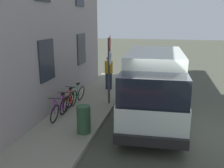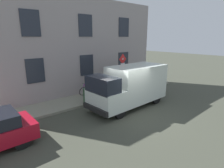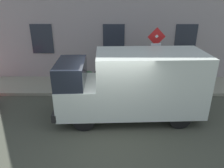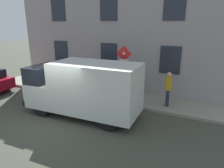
{
  "view_description": "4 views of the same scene",
  "coord_description": "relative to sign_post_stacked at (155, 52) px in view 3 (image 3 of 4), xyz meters",
  "views": [
    {
      "loc": [
        0.2,
        8.16,
        3.67
      ],
      "look_at": [
        2.09,
        -0.08,
        1.46
      ],
      "focal_mm": 39.9,
      "sensor_mm": 36.0,
      "label": 1
    },
    {
      "loc": [
        -7.01,
        7.21,
        4.22
      ],
      "look_at": [
        1.54,
        0.05,
        1.37
      ],
      "focal_mm": 29.49,
      "sensor_mm": 36.0,
      "label": 2
    },
    {
      "loc": [
        -6.53,
        0.03,
        4.35
      ],
      "look_at": [
        1.6,
        0.07,
        0.93
      ],
      "focal_mm": 34.27,
      "sensor_mm": 36.0,
      "label": 3
    },
    {
      "loc": [
        -6.63,
        -5.65,
        4.12
      ],
      "look_at": [
        2.33,
        -1.27,
        1.14
      ],
      "focal_mm": 32.68,
      "sensor_mm": 36.0,
      "label": 4
    }
  ],
  "objects": [
    {
      "name": "building_facade",
      "position": [
        2.28,
        1.8,
        1.43
      ],
      "size": [
        0.75,
        13.44,
        6.95
      ],
      "color": "gray",
      "rests_on": "ground_plane"
    },
    {
      "name": "litter_bin",
      "position": [
        0.14,
        3.01,
        -1.46
      ],
      "size": [
        0.44,
        0.44,
        0.9
      ],
      "primitive_type": "cylinder",
      "color": "#2D5133",
      "rests_on": "sidewalk_slab"
    },
    {
      "name": "sidewalk_slab",
      "position": [
        0.86,
        1.8,
        -1.98
      ],
      "size": [
        2.15,
        15.44,
        0.14
      ],
      "primitive_type": "cube",
      "color": "gray",
      "rests_on": "ground_plane"
    },
    {
      "name": "bicycle_green",
      "position": [
        1.39,
        0.44,
        -1.53
      ],
      "size": [
        0.46,
        1.72,
        0.89
      ],
      "rotation": [
        0.0,
        0.0,
        1.48
      ],
      "color": "black",
      "rests_on": "sidewalk_slab"
    },
    {
      "name": "bicycle_purple",
      "position": [
        1.39,
        1.98,
        -1.53
      ],
      "size": [
        0.46,
        1.71,
        0.89
      ],
      "rotation": [
        0.0,
        0.0,
        1.58
      ],
      "color": "black",
      "rests_on": "sidewalk_slab"
    },
    {
      "name": "delivery_van",
      "position": [
        -1.91,
        1.12,
        -0.71
      ],
      "size": [
        2.24,
        5.41,
        2.5
      ],
      "rotation": [
        0.0,
        0.0,
        1.62
      ],
      "color": "silver",
      "rests_on": "ground_plane"
    },
    {
      "name": "bicycle_red",
      "position": [
        1.39,
        1.21,
        -1.53
      ],
      "size": [
        0.46,
        1.71,
        0.89
      ],
      "rotation": [
        0.0,
        0.0,
        1.57
      ],
      "color": "black",
      "rests_on": "sidewalk_slab"
    },
    {
      "name": "sign_post_stacked",
      "position": [
        0.0,
        0.0,
        0.0
      ],
      "size": [
        0.18,
        0.56,
        2.83
      ],
      "color": "#474C47",
      "rests_on": "sidewalk_slab"
    },
    {
      "name": "pedestrian",
      "position": [
        0.57,
        -2.15,
        -0.97
      ],
      "size": [
        0.45,
        0.35,
        1.72
      ],
      "rotation": [
        0.0,
        0.0,
        1.82
      ],
      "color": "#262B47",
      "rests_on": "sidewalk_slab"
    },
    {
      "name": "ground_plane",
      "position": [
        -2.58,
        1.8,
        -2.05
      ],
      "size": [
        80.0,
        80.0,
        0.0
      ],
      "primitive_type": "plane",
      "color": "#3F4236"
    }
  ]
}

